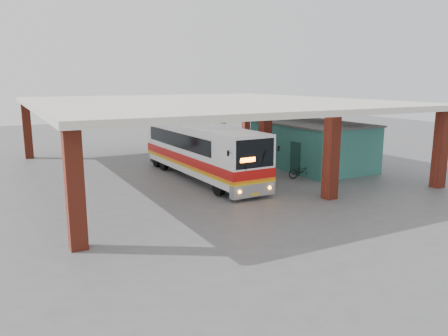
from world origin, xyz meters
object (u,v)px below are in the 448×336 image
motorcycle (302,171)px  pedestrian (335,177)px  red_chair (262,160)px  coach_bus (201,150)px

motorcycle → pedestrian: bearing=178.4°
pedestrian → red_chair: 8.59m
motorcycle → red_chair: (0.15, 4.76, -0.09)m
coach_bus → red_chair: bearing=16.9°
coach_bus → motorcycle: size_ratio=6.80×
coach_bus → red_chair: coach_bus is taller
coach_bus → red_chair: 6.07m
coach_bus → motorcycle: 6.29m
coach_bus → pedestrian: 8.16m
coach_bus → motorcycle: coach_bus is taller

